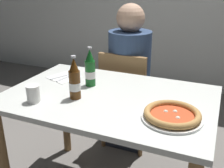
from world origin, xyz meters
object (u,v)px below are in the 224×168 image
dining_table_main (109,112)px  beer_bottle_left (75,81)px  chair_behind_table (127,95)px  pizza_margherita_near (172,115)px  beer_bottle_center (90,70)px  diner_seated (129,81)px  paper_cup (33,94)px  napkin_with_cutlery (64,77)px

dining_table_main → beer_bottle_left: (-0.15, -0.11, 0.22)m
dining_table_main → beer_bottle_left: beer_bottle_left is taller
dining_table_main → chair_behind_table: (-0.11, 0.61, -0.15)m
chair_behind_table → pizza_margherita_near: chair_behind_table is taller
chair_behind_table → beer_bottle_left: beer_bottle_left is taller
dining_table_main → chair_behind_table: size_ratio=1.41×
beer_bottle_left → beer_bottle_center: bearing=93.2°
diner_seated → paper_cup: 0.96m
chair_behind_table → pizza_margherita_near: 0.95m
napkin_with_cutlery → paper_cup: (0.05, -0.39, 0.04)m
paper_cup → pizza_margherita_near: bearing=8.1°
chair_behind_table → paper_cup: 0.94m
beer_bottle_center → napkin_with_cutlery: bearing=167.1°
napkin_with_cutlery → chair_behind_table: bearing=58.6°
diner_seated → beer_bottle_center: (-0.06, -0.57, 0.27)m
beer_bottle_left → dining_table_main: bearing=35.9°
beer_bottle_left → beer_bottle_center: 0.21m
diner_seated → dining_table_main: bearing=-80.7°
beer_bottle_center → paper_cup: beer_bottle_center is taller
beer_bottle_center → diner_seated: bearing=84.2°
napkin_with_cutlery → paper_cup: bearing=-82.0°
beer_bottle_left → paper_cup: beer_bottle_left is taller
dining_table_main → beer_bottle_left: size_ratio=4.86×
diner_seated → pizza_margherita_near: (0.50, -0.80, 0.19)m
dining_table_main → chair_behind_table: 0.64m
pizza_margherita_near → napkin_with_cutlery: bearing=160.1°
diner_seated → napkin_with_cutlery: diner_seated is taller
dining_table_main → beer_bottle_left: 0.29m
dining_table_main → napkin_with_cutlery: bearing=159.7°
diner_seated → beer_bottle_center: size_ratio=4.89×
dining_table_main → chair_behind_table: bearing=100.2°
chair_behind_table → diner_seated: bearing=-90.4°
chair_behind_table → beer_bottle_center: bearing=84.7°
paper_cup → napkin_with_cutlery: bearing=98.0°
diner_seated → napkin_with_cutlery: size_ratio=5.25×
beer_bottle_center → beer_bottle_left: bearing=-86.8°
diner_seated → paper_cup: (-0.23, -0.90, 0.21)m
beer_bottle_left → beer_bottle_center: size_ratio=1.00×
chair_behind_table → napkin_with_cutlery: chair_behind_table is taller
pizza_margherita_near → diner_seated: bearing=122.1°
chair_behind_table → beer_bottle_left: (-0.05, -0.72, 0.37)m
diner_seated → pizza_margherita_near: diner_seated is taller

